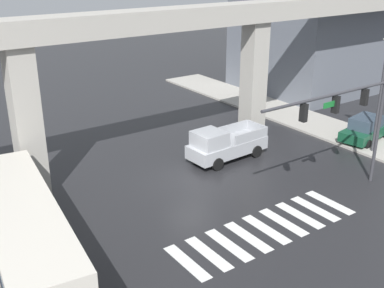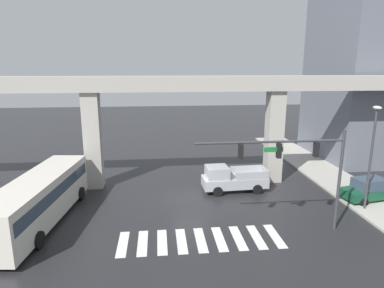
% 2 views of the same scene
% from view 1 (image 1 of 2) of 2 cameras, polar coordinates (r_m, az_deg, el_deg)
% --- Properties ---
extents(ground_plane, '(120.00, 120.00, 0.00)m').
position_cam_1_polar(ground_plane, '(26.54, -0.23, -4.48)').
color(ground_plane, '#232326').
extents(crosswalk_stripes, '(9.35, 2.80, 0.01)m').
position_cam_1_polar(crosswalk_stripes, '(22.45, 8.83, -10.02)').
color(crosswalk_stripes, silver).
rests_on(crosswalk_stripes, ground).
extents(elevated_overpass, '(59.35, 1.82, 8.98)m').
position_cam_1_polar(elevated_overpass, '(26.97, -4.47, 12.91)').
color(elevated_overpass, '#ADA89E').
rests_on(elevated_overpass, ground).
extents(sidewalk_east, '(4.00, 36.00, 0.15)m').
position_cam_1_polar(sidewalk_east, '(36.17, 15.02, 2.16)').
color(sidewalk_east, '#ADA89E').
rests_on(sidewalk_east, ground).
extents(pickup_truck, '(5.18, 2.27, 2.08)m').
position_cam_1_polar(pickup_truck, '(28.95, 3.82, -0.10)').
color(pickup_truck, '#A8AAAF').
rests_on(pickup_truck, ground).
extents(city_bus, '(3.77, 11.02, 2.99)m').
position_cam_1_polar(city_bus, '(19.80, -19.39, -9.97)').
color(city_bus, beige).
rests_on(city_bus, ground).
extents(sedan_dark_green, '(4.55, 2.54, 1.72)m').
position_cam_1_polar(sedan_dark_green, '(33.99, 20.02, 1.71)').
color(sedan_dark_green, '#14472D').
rests_on(sedan_dark_green, ground).
extents(traffic_signal_mast, '(8.69, 0.32, 6.20)m').
position_cam_1_polar(traffic_signal_mast, '(24.77, 18.31, 3.80)').
color(traffic_signal_mast, '#38383D').
rests_on(traffic_signal_mast, ground).
extents(street_lamp_near_corner, '(0.44, 0.70, 7.24)m').
position_cam_1_polar(street_lamp_near_corner, '(31.02, 21.76, 6.82)').
color(street_lamp_near_corner, '#38383D').
rests_on(street_lamp_near_corner, ground).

